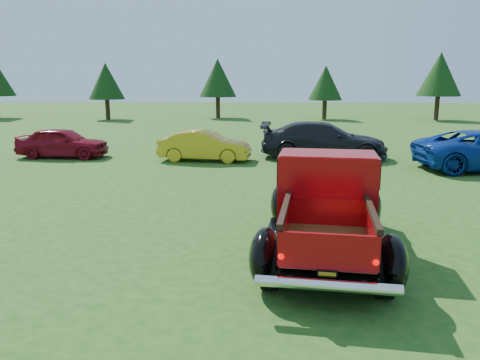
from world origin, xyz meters
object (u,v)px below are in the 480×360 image
Objects in this scene: tree_mid_left at (218,78)px; pickup_truck at (326,203)px; tree_mid_right at (325,83)px; show_car_red at (62,142)px; show_car_grey at (323,140)px; tree_west at (106,81)px; tree_east at (440,74)px; show_car_yellow at (205,146)px.

tree_mid_left is 32.28m from pickup_truck.
tree_mid_right is 24.56m from show_car_red.
show_car_red is at bearing 95.92° from show_car_grey.
tree_west is 0.87× the size of pickup_truck.
pickup_truck is 1.40× the size of show_car_red.
tree_mid_right is at bearing -6.34° from tree_mid_left.
tree_east reaches higher than tree_mid_right.
tree_west is 18.03m from tree_mid_right.
show_car_red is (-9.67, 10.46, -0.25)m from pickup_truck.
pickup_truck reaches higher than show_car_red.
show_car_red is at bearing 139.71° from pickup_truck.
pickup_truck is 1.01× the size of show_car_grey.
tree_mid_left reaches higher than show_car_red.
pickup_truck is at bearing -64.72° from tree_west.
show_car_red is (-22.61, -19.82, -3.02)m from tree_east.
tree_west is 1.23× the size of show_car_red.
show_car_yellow is (6.11, -0.55, -0.03)m from show_car_red.
tree_mid_right is at bearing 3.18° from tree_west.
tree_mid_right is 31.10m from pickup_truck.
tree_west is 27.01m from tree_east.
tree_west is 22.62m from show_car_yellow.
show_car_red is at bearing -77.18° from tree_west.
show_car_grey is at bearing -97.47° from tree_mid_right.
show_car_red is (-4.61, -21.32, -2.74)m from tree_mid_left.
show_car_red is 0.72× the size of show_car_grey.
tree_west is 0.88× the size of show_car_grey.
tree_east is 26.39m from show_car_yellow.
tree_mid_left is at bearing -10.04° from show_car_red.
tree_west is at bearing -167.47° from tree_mid_left.
tree_west is at bearing -178.94° from tree_east.
tree_east reaches higher than tree_west.
tree_east is at bearing -3.18° from tree_mid_right.
tree_west reaches higher than pickup_truck.
tree_mid_right is at bearing -3.17° from show_car_grey.
show_car_yellow is (-3.56, 9.91, -0.28)m from pickup_truck.
tree_mid_left is at bearing 9.60° from show_car_yellow.
pickup_truck is at bearing -113.14° from tree_east.
pickup_truck is 10.53m from show_car_yellow.
tree_east is 33.04m from pickup_truck.
tree_west is at bearing 122.25° from pickup_truck.
tree_west reaches higher than show_car_grey.
pickup_truck is at bearing -135.11° from show_car_red.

